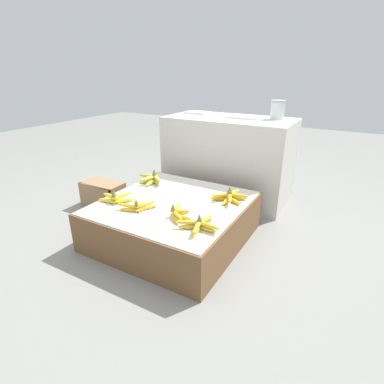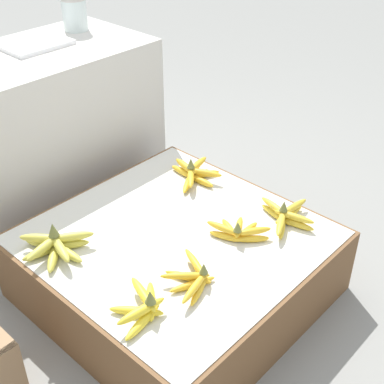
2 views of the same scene
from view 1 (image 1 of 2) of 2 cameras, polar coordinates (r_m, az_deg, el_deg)
name	(u,v)px [view 1 (image 1 of 2)]	position (r m, az deg, el deg)	size (l,w,h in m)	color
ground_plane	(174,237)	(2.18, -3.37, -8.60)	(10.00, 10.00, 0.00)	gray
display_platform	(174,220)	(2.11, -3.45, -5.35)	(0.95, 0.97, 0.28)	brown
back_vendor_table	(228,158)	(2.77, 6.85, 6.37)	(1.11, 0.55, 0.73)	beige
wooden_crate	(103,195)	(2.71, -16.55, -0.49)	(0.35, 0.21, 0.22)	#997551
banana_bunch_front_left	(116,198)	(2.10, -14.34, -1.12)	(0.22, 0.17, 0.10)	yellow
banana_bunch_front_midleft	(137,206)	(1.96, -10.39, -2.66)	(0.22, 0.19, 0.09)	gold
banana_bunch_front_midright	(178,213)	(1.84, -2.68, -4.00)	(0.17, 0.22, 0.09)	gold
banana_bunch_front_right	(199,225)	(1.70, 1.43, -6.30)	(0.26, 0.25, 0.09)	gold
banana_bunch_middle_left	(152,179)	(2.41, -7.58, 2.54)	(0.25, 0.25, 0.11)	gold
banana_bunch_middle_right	(230,197)	(2.07, 7.30, -0.93)	(0.25, 0.24, 0.10)	gold
glass_jar	(278,110)	(2.67, 15.98, 14.83)	(0.12, 0.12, 0.15)	silver
foam_tray_white	(244,117)	(2.69, 9.93, 13.92)	(0.28, 0.19, 0.02)	white
foam_tray_dark	(198,112)	(2.93, 1.07, 14.91)	(0.22, 0.15, 0.02)	white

